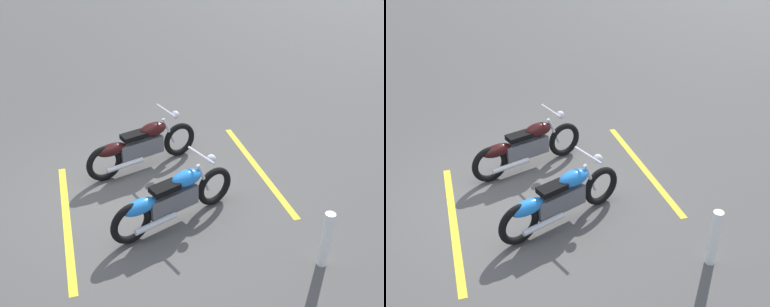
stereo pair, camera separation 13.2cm
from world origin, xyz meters
The scene contains 6 objects.
ground_plane centered at (0.00, 0.00, 0.00)m, with size 60.00×60.00×0.00m, color #514F4C.
motorcycle_bright_foreground centered at (0.54, -0.89, 0.46)m, with size 2.13×0.92×1.04m.
motorcycle_dark_foreground centered at (0.42, 0.85, 0.46)m, with size 2.17×0.86×1.04m.
bollard_post centered at (2.28, -2.38, 0.44)m, with size 0.14×0.14×0.87m, color white.
parking_stripe_near centered at (-1.04, -0.37, 0.00)m, with size 3.20×0.12×0.01m, color yellow.
parking_stripe_mid centered at (2.46, 0.19, 0.00)m, with size 3.20×0.12×0.01m, color yellow.
Camera 1 is at (-0.86, -6.46, 4.61)m, focal length 43.69 mm.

